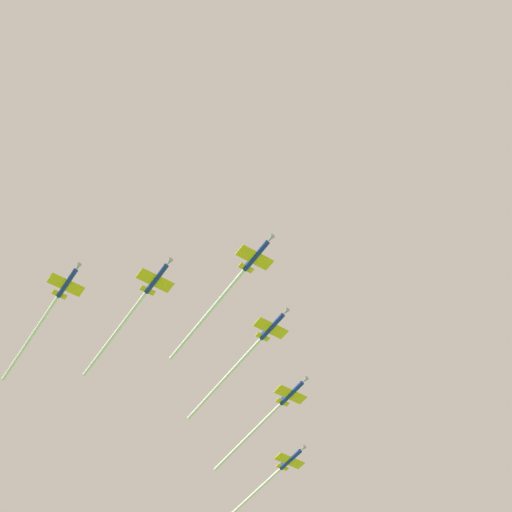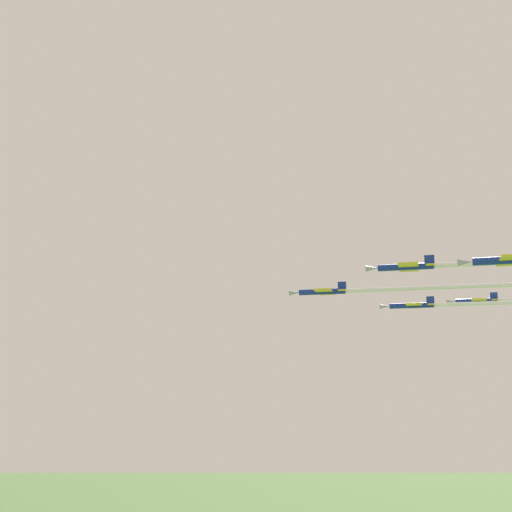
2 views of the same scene
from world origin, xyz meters
The scene contains 6 objects.
jet_lead centered at (-7.87, 14.36, 149.91)m, with size 46.24×15.73×2.57m.
jet_port_inner centered at (-30.18, 25.48, 151.41)m, with size 47.86×16.18×2.57m.
jet_starboard_inner centered at (-20.08, -6.28, 148.42)m, with size 44.84×15.34×2.57m.
jet_port_outer centered at (-48.26, 37.77, 148.72)m, with size 45.26×15.46×2.57m.
jet_starboard_outer centered at (-30.83, -26.52, 151.11)m, with size 45.93×15.64×2.57m.
jet_center_rear centered at (-79.77, 46.35, 149.52)m, with size 53.95×17.86×2.57m.
Camera 1 is at (111.95, -17.88, 3.22)m, focal length 55.68 mm.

